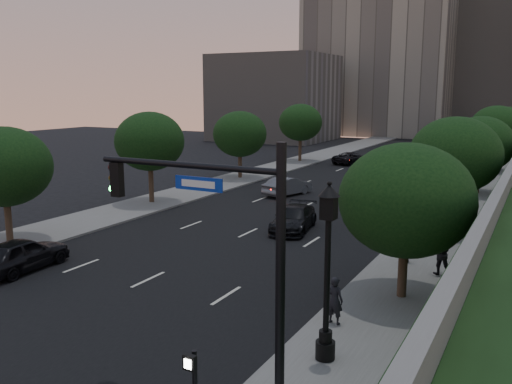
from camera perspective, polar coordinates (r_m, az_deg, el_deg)
The scene contains 26 objects.
ground at distance 21.13m, azimuth -20.13°, elevation -12.77°, with size 160.00×160.00×0.00m, color black.
road_surface at distance 45.88m, azimuth 8.90°, elevation 0.25°, with size 16.00×140.00×0.02m, color black.
sidewalk_right at distance 43.65m, azimuth 21.69°, elevation -0.83°, with size 4.50×140.00×0.15m, color slate.
sidewalk_left at distance 50.13m, azimuth -2.21°, elevation 1.32°, with size 4.50×140.00×0.15m, color slate.
office_block_left at distance 108.83m, azimuth 13.21°, elevation 14.46°, with size 26.00×20.00×32.00m, color gray.
office_block_mid at distance 115.09m, azimuth 24.37°, elevation 12.09°, with size 22.00×18.00×26.00m, color gray.
office_block_filler at distance 92.19m, azimuth 1.96°, elevation 9.87°, with size 18.00×16.00×14.00m, color gray.
tree_right_a at distance 21.54m, azimuth 15.54°, elevation -0.84°, with size 5.20×5.20×6.24m.
tree_right_b at distance 33.16m, azimuth 20.23°, elevation 3.65°, with size 5.20×5.20×6.74m.
tree_right_c at distance 46.06m, azimuth 22.53°, elevation 4.65°, with size 5.20×5.20×6.24m.
tree_right_d at distance 59.93m, azimuth 23.98°, elevation 6.21°, with size 5.20×5.20×6.74m.
tree_right_e at distance 74.90m, azimuth 24.88°, elevation 6.46°, with size 5.20×5.20×6.24m.
tree_left_a at distance 31.55m, azimuth -25.02°, elevation 2.42°, with size 5.00×5.00×6.34m.
tree_left_b at distance 39.80m, azimuth -11.13°, elevation 5.25°, with size 5.00×5.00×6.71m.
tree_left_c at distance 50.52m, azimuth -1.71°, elevation 6.11°, with size 5.00×5.00×6.34m.
tree_left_d at distance 62.99m, azimuth 4.70°, elevation 7.31°, with size 5.00×5.00×6.71m.
traffic_signal_mast at distance 13.60m, azimuth -1.62°, elevation -8.62°, with size 5.68×0.56×7.00m.
street_lamp at distance 16.33m, azimuth 7.48°, elevation -9.22°, with size 0.64×0.64×5.62m.
sedan_near_left at distance 27.16m, azimuth -23.46°, elevation -6.02°, with size 1.86×4.63×1.58m, color black.
sedan_mid_left at distance 42.92m, azimuth 3.34°, elevation 0.63°, with size 1.56×4.47×1.47m, color #5A5B61.
sedan_far_left at distance 62.17m, azimuth 10.04°, elevation 3.53°, with size 2.26×4.90×1.36m, color black.
sedan_near_right at distance 32.12m, azimuth 4.00°, elevation -2.81°, with size 2.01×4.94×1.43m, color black.
sedan_far_right at distance 55.40m, azimuth 19.66°, elevation 2.33°, with size 1.84×4.58×1.56m, color slate.
pedestrian_a at distance 19.33m, azimuth 8.29°, elevation -11.22°, with size 0.62×0.41×1.70m, color black.
pedestrian_b at distance 25.36m, azimuth 18.85°, elevation -6.10°, with size 0.93×0.73×1.92m, color black.
pedestrian_c at distance 26.62m, azimuth 15.52°, elevation -5.43°, with size 0.97×0.40×1.65m, color black.
Camera 1 is at (14.84, -12.65, 8.14)m, focal length 38.00 mm.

